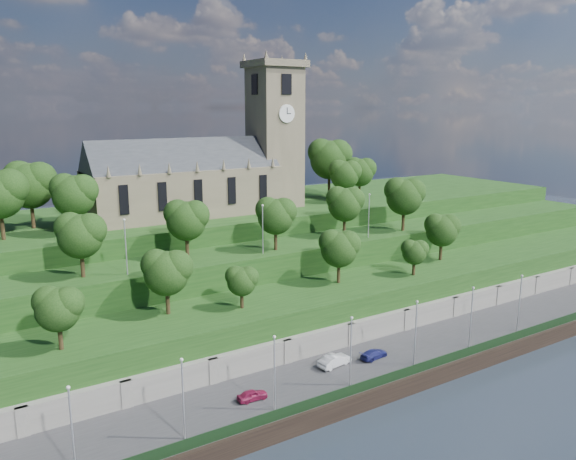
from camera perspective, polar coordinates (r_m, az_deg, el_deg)
ground at (r=67.24m, az=9.05°, el=-17.23°), size 320.00×320.00×0.00m
promenade at (r=70.82m, az=5.79°, el=-14.60°), size 160.00×12.00×2.00m
quay_wall at (r=66.68m, az=9.11°, el=-16.42°), size 160.00×0.50×2.20m
fence at (r=66.40m, az=8.77°, el=-15.07°), size 160.00×0.10×1.20m
retaining_wall at (r=74.50m, az=2.95°, el=-11.86°), size 160.00×2.10×5.00m
embankment_lower at (r=78.53m, az=0.41°, el=-9.35°), size 160.00×12.00×8.00m
embankment_upper at (r=86.78m, az=-3.50°, el=-5.83°), size 160.00×10.00×12.00m
hilltop at (r=104.61m, az=-9.03°, el=-1.95°), size 160.00×32.00×15.00m
church at (r=98.64m, az=-7.98°, el=6.10°), size 38.60×12.35×27.60m
trees_lower at (r=76.64m, az=0.73°, el=-2.74°), size 66.49×9.09×8.24m
trees_upper at (r=85.44m, az=-0.56°, el=2.10°), size 60.24×8.94×9.33m
trees_hilltop at (r=98.26m, az=-7.85°, el=5.72°), size 71.86×16.96×11.88m
lamp_posts_promenade at (r=64.75m, az=6.41°, el=-11.64°), size 60.36×0.36×8.33m
lamp_posts_upper at (r=81.58m, az=-2.59°, el=0.49°), size 40.36×0.36×7.37m
car_left at (r=63.37m, az=-3.64°, el=-16.39°), size 3.44×1.51×1.15m
car_middle at (r=70.72m, az=4.73°, el=-13.05°), size 4.66×2.18×1.48m
car_right at (r=73.34m, az=8.72°, el=-12.34°), size 4.10×2.07×1.14m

